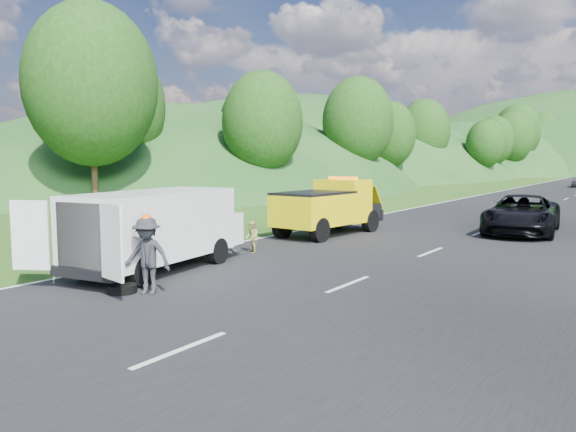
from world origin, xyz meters
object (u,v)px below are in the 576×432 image
Objects in this scene: tow_truck at (329,207)px; woman at (231,253)px; spare_tire at (122,294)px; suitcase at (195,238)px; passing_suv at (521,234)px; worker at (148,294)px; child at (252,253)px; white_van at (158,226)px.

tow_truck reaches higher than woman.
suitcase is at bearing 120.25° from spare_tire.
tow_truck reaches higher than passing_suv.
suitcase is (-4.34, 6.15, 0.28)m from worker.
woman is 0.73m from child.
child is (0.13, -5.49, -1.20)m from tow_truck.
suitcase is (-2.69, -5.33, -0.92)m from tow_truck.
spare_tire is (3.75, -6.44, -0.28)m from suitcase.
tow_truck is 3.15× the size of worker.
woman is 0.31× the size of passing_suv.
woman is at bearing -91.35° from tow_truck.
woman is 0.99× the size of worker.
passing_suv is (5.04, 16.43, 0.00)m from worker.
spare_tire is 17.65m from passing_suv.
woman is at bearing -129.81° from passing_suv.
child is 0.59× the size of worker.
white_van is 3.69× the size of worker.
passing_suv is at bearing -49.01° from woman.
child is 12.33m from passing_suv.
passing_suv is at bearing 53.49° from worker.
passing_suv is at bearing 40.42° from tow_truck.
suitcase is at bearing 105.79° from worker.
white_van reaches higher than worker.
worker is at bearing -77.90° from tow_truck.
white_van reaches higher than suitcase.
tow_truck reaches higher than white_van.
tow_truck reaches higher than worker.
spare_tire is at bearing -80.92° from tow_truck.
tow_truck is 5.93m from woman.
suitcase reaches higher than child.
white_van is at bearing 169.66° from woman.
tow_truck is 10.54× the size of suitcase.
white_van is at bearing -55.83° from child.
passing_suv is (9.39, 10.29, -0.28)m from suitcase.
white_van reaches higher than child.
passing_suv is (6.70, 4.95, -1.20)m from tow_truck.
woman is at bearing -116.04° from child.
woman is 6.10m from worker.
suitcase is at bearing 63.09° from woman.
woman is 12.95m from passing_suv.
spare_tire is at bearing -69.49° from white_van.
tow_truck is at bearing 78.73° from worker.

